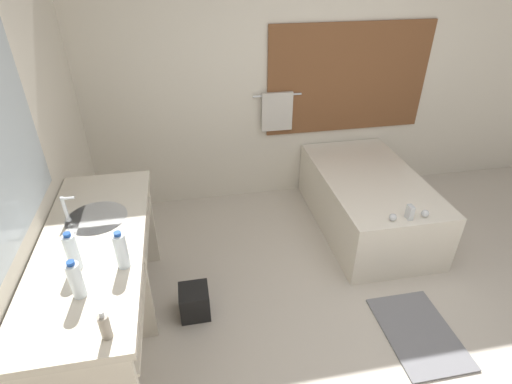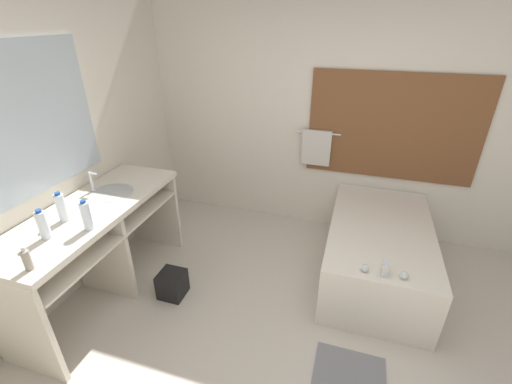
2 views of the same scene
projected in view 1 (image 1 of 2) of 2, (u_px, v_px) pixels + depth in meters
The scene contains 11 objects.
ground_plane at pixel (383, 346), 2.85m from camera, with size 16.00×16.00×0.00m, color beige.
wall_back_with_blinds at pixel (307, 72), 4.00m from camera, with size 7.40×0.13×2.70m.
vanity_counter at pixel (100, 266), 2.56m from camera, with size 0.64×1.70×0.91m.
sink_faucet at pixel (66, 210), 2.56m from camera, with size 0.09×0.04×0.18m.
bathtub at pixel (367, 199), 3.92m from camera, with size 0.91×1.59×0.69m.
water_bottle_1 at pixel (121, 250), 2.18m from camera, with size 0.07×0.07×0.24m.
water_bottle_2 at pixel (76, 280), 2.00m from camera, with size 0.07×0.07×0.23m.
water_bottle_3 at pixel (72, 251), 2.17m from camera, with size 0.07×0.07×0.24m.
soap_dispenser at pixel (105, 326), 1.80m from camera, with size 0.05×0.05×0.16m.
waste_bin at pixel (195, 302), 3.04m from camera, with size 0.22×0.22×0.24m.
bath_mat at pixel (418, 332), 2.94m from camera, with size 0.50×0.73×0.02m.
Camera 1 is at (-1.24, -1.63, 2.45)m, focal length 28.00 mm.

